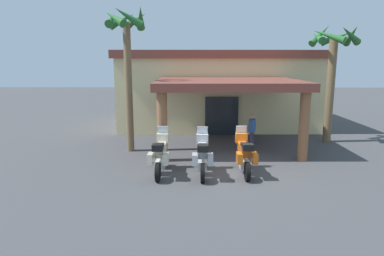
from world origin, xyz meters
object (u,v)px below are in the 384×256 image
motorcycle_cream (160,155)px  motorcycle_orange (244,155)px  motel_building (217,88)px  motorcycle_silver (202,156)px  pedestrian (252,129)px  palm_tree_near_portico (332,58)px  palm_tree_roadside (127,46)px

motorcycle_cream → motorcycle_orange: same height
motel_building → motorcycle_silver: motel_building is taller
motel_building → pedestrian: 6.57m
motorcycle_orange → palm_tree_near_portico: bearing=-44.8°
motorcycle_silver → motorcycle_orange: same height
motorcycle_silver → pedestrian: pedestrian is taller
motorcycle_silver → palm_tree_near_portico: 8.92m
motorcycle_silver → palm_tree_near_portico: bearing=-50.0°
motorcycle_orange → palm_tree_roadside: (-4.72, 3.18, 3.93)m
motorcycle_silver → motorcycle_orange: size_ratio=1.00×
palm_tree_roadside → motorcycle_orange: bearing=-34.0°
motorcycle_silver → motorcycle_orange: bearing=-83.2°
motorcycle_cream → palm_tree_near_portico: size_ratio=0.38×
motorcycle_cream → palm_tree_near_portico: 10.00m
motorcycle_cream → palm_tree_near_portico: bearing=-55.5°
pedestrian → palm_tree_near_portico: (4.01, 1.55, 3.18)m
palm_tree_near_portico → palm_tree_roadside: size_ratio=0.93×
pedestrian → motel_building: bearing=131.5°
motorcycle_cream → pedestrian: (3.83, 3.64, 0.24)m
motel_building → motorcycle_cream: size_ratio=5.68×
motorcycle_silver → pedestrian: (2.33, 3.71, 0.24)m
motorcycle_cream → motel_building: bearing=-13.5°
motorcycle_cream → palm_tree_near_portico: (7.84, 5.19, 3.43)m
motel_building → motorcycle_orange: (0.42, -9.84, -1.62)m
motorcycle_silver → palm_tree_near_portico: palm_tree_near_portico is taller
motorcycle_orange → motorcycle_cream: bearing=90.7°
motel_building → palm_tree_roadside: 8.26m
motel_building → pedestrian: (1.24, -6.31, -1.38)m
motorcycle_cream → motorcycle_orange: (3.00, 0.10, 0.00)m
motorcycle_cream → motorcycle_silver: same height
motel_building → palm_tree_near_portico: size_ratio=2.14×
motorcycle_orange → palm_tree_roadside: bearing=54.8°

